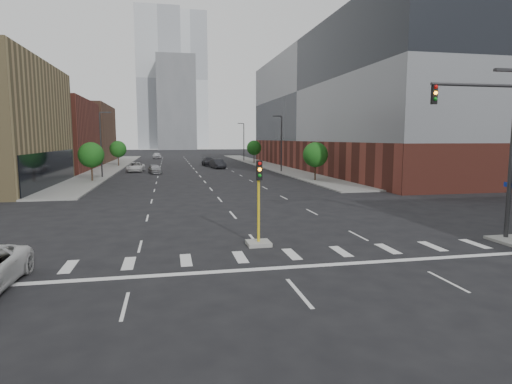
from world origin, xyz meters
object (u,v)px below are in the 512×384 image
object	(u,v)px
car_near_left	(155,169)
car_mid_right	(218,164)
median_traffic_signal	(259,227)
car_far_left	(136,167)
car_deep_right	(209,162)
mast_arm_signal	(499,135)
car_distant	(157,156)

from	to	relation	value
car_near_left	car_mid_right	world-z (taller)	car_mid_right
car_near_left	median_traffic_signal	bearing A→B (deg)	-91.96
car_mid_right	car_far_left	xyz separation A→B (m)	(-14.14, -4.89, -0.09)
car_near_left	car_mid_right	size ratio (longest dim) A/B	0.83
car_far_left	car_deep_right	size ratio (longest dim) A/B	0.94
car_mid_right	car_deep_right	xyz separation A→B (m)	(-0.86, 7.79, -0.01)
mast_arm_signal	car_near_left	distance (m)	52.88
median_traffic_signal	mast_arm_signal	world-z (taller)	mast_arm_signal
car_deep_right	car_distant	distance (m)	34.65
median_traffic_signal	car_far_left	distance (m)	52.77
mast_arm_signal	car_mid_right	xyz separation A→B (m)	(-8.24, 58.21, -4.79)
car_near_left	car_distant	bearing A→B (deg)	81.13
mast_arm_signal	car_near_left	size ratio (longest dim) A/B	2.10
median_traffic_signal	car_near_left	world-z (taller)	median_traffic_signal
mast_arm_signal	car_far_left	xyz separation A→B (m)	(-22.38, 53.33, -4.88)
car_far_left	car_distant	world-z (taller)	car_distant
car_distant	car_deep_right	bearing A→B (deg)	-79.23
median_traffic_signal	car_near_left	xyz separation A→B (m)	(-6.58, 47.56, -0.24)
car_distant	car_mid_right	bearing A→B (deg)	-81.45
car_mid_right	car_far_left	bearing A→B (deg)	-170.27
car_far_left	car_deep_right	bearing A→B (deg)	46.79
median_traffic_signal	car_deep_right	distance (m)	64.63
car_near_left	car_distant	distance (m)	49.87
mast_arm_signal	car_distant	xyz separation A→B (m)	(-20.03, 98.89, -4.82)
mast_arm_signal	car_near_left	world-z (taller)	mast_arm_signal
car_near_left	car_distant	xyz separation A→B (m)	(-0.84, 49.86, 0.09)
median_traffic_signal	car_deep_right	xyz separation A→B (m)	(3.51, 64.54, -0.13)
car_mid_right	car_near_left	bearing A→B (deg)	-149.35
car_deep_right	car_distant	xyz separation A→B (m)	(-10.93, 32.88, -0.02)
car_near_left	car_deep_right	size ratio (longest dim) A/B	0.74
car_mid_right	mast_arm_signal	bearing A→B (deg)	-91.28
car_mid_right	car_distant	size ratio (longest dim) A/B	1.07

